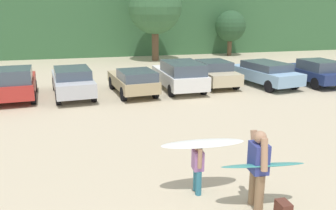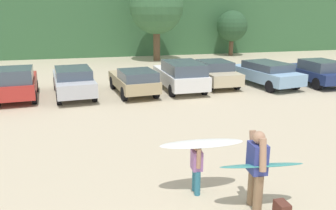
{
  "view_description": "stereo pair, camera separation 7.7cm",
  "coord_description": "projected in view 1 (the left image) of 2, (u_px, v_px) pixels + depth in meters",
  "views": [
    {
      "loc": [
        -2.39,
        -3.4,
        4.31
      ],
      "look_at": [
        0.47,
        7.94,
        1.07
      ],
      "focal_mm": 37.76,
      "sensor_mm": 36.0,
      "label": 1
    },
    {
      "loc": [
        -2.31,
        -3.42,
        4.31
      ],
      "look_at": [
        0.47,
        7.94,
        1.07
      ],
      "focal_mm": 37.76,
      "sensor_mm": 36.0,
      "label": 2
    }
  ],
  "objects": [
    {
      "name": "surfboard_teal",
      "position": [
        263.0,
        165.0,
        7.62
      ],
      "size": [
        1.91,
        0.75,
        0.23
      ],
      "rotation": [
        0.0,
        0.0,
        3.01
      ],
      "color": "teal"
    },
    {
      "name": "tree_center_left",
      "position": [
        230.0,
        26.0,
        32.08
      ],
      "size": [
        2.78,
        2.78,
        4.06
      ],
      "color": "brown",
      "rests_on": "ground_plane"
    },
    {
      "name": "parked_car_champagne",
      "position": [
        213.0,
        72.0,
        20.15
      ],
      "size": [
        1.88,
        4.36,
        1.4
      ],
      "rotation": [
        0.0,
        0.0,
        1.6
      ],
      "color": "beige",
      "rests_on": "ground_plane"
    },
    {
      "name": "surfboard_white",
      "position": [
        203.0,
        143.0,
        8.24
      ],
      "size": [
        2.05,
        0.69,
        0.07
      ],
      "rotation": [
        0.0,
        0.0,
        3.08
      ],
      "color": "white"
    },
    {
      "name": "hillside_ridge",
      "position": [
        100.0,
        6.0,
        36.01
      ],
      "size": [
        108.0,
        12.0,
        8.82
      ],
      "primitive_type": "cube",
      "color": "#38663D",
      "rests_on": "ground_plane"
    },
    {
      "name": "parked_car_tan",
      "position": [
        133.0,
        80.0,
        17.94
      ],
      "size": [
        2.19,
        4.3,
        1.34
      ],
      "rotation": [
        0.0,
        0.0,
        1.68
      ],
      "color": "tan",
      "rests_on": "ground_plane"
    },
    {
      "name": "parked_car_sky_blue",
      "position": [
        265.0,
        73.0,
        19.94
      ],
      "size": [
        2.6,
        4.72,
        1.36
      ],
      "rotation": [
        0.0,
        0.0,
        1.74
      ],
      "color": "#84ADD1",
      "rests_on": "ground_plane"
    },
    {
      "name": "parked_car_red",
      "position": [
        15.0,
        83.0,
        16.8
      ],
      "size": [
        2.06,
        4.04,
        1.63
      ],
      "rotation": [
        0.0,
        0.0,
        1.65
      ],
      "color": "#B72D28",
      "rests_on": "ground_plane"
    },
    {
      "name": "parked_car_silver",
      "position": [
        72.0,
        81.0,
        17.59
      ],
      "size": [
        2.24,
        4.91,
        1.45
      ],
      "rotation": [
        0.0,
        0.0,
        1.67
      ],
      "color": "silver",
      "rests_on": "ground_plane"
    },
    {
      "name": "person_adult",
      "position": [
        258.0,
        165.0,
        7.62
      ],
      "size": [
        0.36,
        0.77,
        1.8
      ],
      "rotation": [
        0.0,
        0.0,
        3.08
      ],
      "color": "#8C6B4C",
      "rests_on": "ground_plane"
    },
    {
      "name": "tree_center_right",
      "position": [
        155.0,
        7.0,
        28.51
      ],
      "size": [
        4.36,
        4.36,
        6.53
      ],
      "color": "brown",
      "rests_on": "ground_plane"
    },
    {
      "name": "parked_car_navy",
      "position": [
        314.0,
        71.0,
        20.31
      ],
      "size": [
        1.91,
        4.33,
        1.45
      ],
      "rotation": [
        0.0,
        0.0,
        1.6
      ],
      "color": "navy",
      "rests_on": "ground_plane"
    },
    {
      "name": "parked_car_white",
      "position": [
        180.0,
        75.0,
        18.81
      ],
      "size": [
        2.03,
        4.56,
        1.59
      ],
      "rotation": [
        0.0,
        0.0,
        1.6
      ],
      "color": "white",
      "rests_on": "ground_plane"
    },
    {
      "name": "person_child",
      "position": [
        198.0,
        165.0,
        8.33
      ],
      "size": [
        0.25,
        0.49,
        1.28
      ],
      "rotation": [
        0.0,
        0.0,
        3.08
      ],
      "color": "teal",
      "rests_on": "ground_plane"
    }
  ]
}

